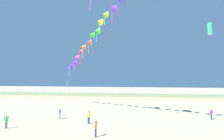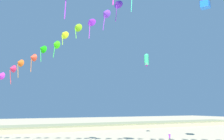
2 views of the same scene
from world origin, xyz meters
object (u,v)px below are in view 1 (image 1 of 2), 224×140
object	(u,v)px
person_near_right	(96,127)
person_mid_center	(6,121)
person_far_left	(89,116)
large_kite_outer_drift	(210,29)
person_near_left	(60,113)
person_far_right	(211,113)

from	to	relation	value
person_near_right	person_mid_center	bearing A→B (deg)	171.20
person_far_left	person_mid_center	bearing A→B (deg)	-152.89
person_near_right	large_kite_outer_drift	distance (m)	28.55
large_kite_outer_drift	person_near_right	bearing A→B (deg)	-126.90
person_near_left	person_mid_center	bearing A→B (deg)	-116.95
person_mid_center	person_near_right	bearing A→B (deg)	-8.80
person_near_right	person_mid_center	world-z (taller)	person_near_right
person_near_right	large_kite_outer_drift	xyz separation A→B (m)	(15.14, 20.17, 13.38)
person_near_left	large_kite_outer_drift	bearing A→B (deg)	26.38
person_far_right	large_kite_outer_drift	bearing A→B (deg)	78.65
person_mid_center	large_kite_outer_drift	bearing A→B (deg)	34.88
person_near_right	large_kite_outer_drift	size ratio (longest dim) A/B	0.66
person_far_right	large_kite_outer_drift	distance (m)	15.60
person_far_right	person_near_right	bearing A→B (deg)	-137.51
person_near_right	person_far_left	bearing A→B (deg)	112.53
person_near_right	person_far_right	world-z (taller)	person_near_right
person_near_right	person_far_right	bearing A→B (deg)	42.49
person_near_left	person_far_left	distance (m)	5.75
person_near_right	person_far_right	size ratio (longest dim) A/B	1.09
person_far_left	person_far_right	distance (m)	17.33
person_near_left	large_kite_outer_drift	distance (m)	28.81
person_far_left	large_kite_outer_drift	world-z (taller)	large_kite_outer_drift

